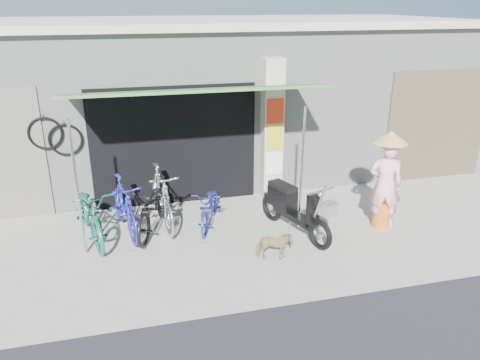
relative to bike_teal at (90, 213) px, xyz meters
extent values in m
plane|color=#A5A095|center=(2.90, -1.28, -0.52)|extent=(80.00, 80.00, 0.00)
cube|color=#9CA199|center=(2.90, 3.82, 1.23)|extent=(12.00, 5.00, 3.50)
cube|color=beige|center=(2.90, 3.82, 3.06)|extent=(12.30, 5.30, 0.16)
cube|color=black|center=(1.70, 1.30, 0.73)|extent=(3.40, 0.06, 2.50)
cube|color=black|center=(1.70, 1.31, 0.03)|extent=(3.06, 0.04, 1.10)
torus|color=black|center=(-0.40, 1.26, 1.03)|extent=(0.65, 0.05, 0.65)
cylinder|color=silver|center=(-0.40, 1.28, 1.35)|extent=(0.02, 0.02, 0.12)
torus|color=black|center=(-0.75, 1.26, 1.18)|extent=(0.65, 0.05, 0.65)
cylinder|color=silver|center=(-0.75, 1.28, 1.50)|extent=(0.02, 0.02, 0.12)
cube|color=#B8B29D|center=(3.75, 1.17, 0.98)|extent=(0.42, 0.42, 3.00)
cube|color=red|center=(3.75, 0.95, 1.43)|extent=(0.36, 0.02, 0.52)
cube|color=gold|center=(3.75, 0.95, 0.86)|extent=(0.36, 0.02, 0.52)
cube|color=white|center=(3.75, 0.95, 0.30)|extent=(0.36, 0.02, 0.50)
cube|color=#39692F|center=(2.00, 0.37, 2.03)|extent=(4.60, 1.88, 0.35)
cylinder|color=silver|center=(-0.10, -0.53, 0.66)|extent=(0.05, 0.05, 2.36)
cylinder|color=silver|center=(3.80, -0.53, 0.66)|extent=(0.05, 0.05, 2.36)
cube|color=brown|center=(7.90, 1.31, 0.78)|extent=(2.60, 0.06, 2.60)
imported|color=#166558|center=(0.00, 0.00, 0.00)|extent=(1.14, 2.07, 1.03)
imported|color=#22239E|center=(0.60, 0.09, 0.02)|extent=(0.86, 1.85, 1.07)
imported|color=black|center=(1.13, 0.03, -0.02)|extent=(1.27, 1.98, 0.98)
imported|color=silver|center=(1.29, 0.30, 0.06)|extent=(0.75, 1.96, 1.15)
imported|color=navy|center=(2.18, 0.01, -0.12)|extent=(1.03, 1.61, 0.80)
imported|color=tan|center=(2.97, -1.52, -0.26)|extent=(0.66, 0.42, 0.52)
torus|color=black|center=(3.86, -1.36, -0.23)|extent=(0.28, 0.57, 0.57)
torus|color=black|center=(3.40, -0.05, -0.23)|extent=(0.28, 0.57, 0.57)
cube|color=black|center=(3.63, -0.71, -0.15)|extent=(0.56, 1.04, 0.11)
cube|color=black|center=(3.50, -0.35, 0.08)|extent=(0.46, 0.65, 0.36)
cube|color=black|center=(3.50, -0.35, 0.31)|extent=(0.44, 0.64, 0.10)
cube|color=black|center=(3.79, -1.16, 0.15)|extent=(0.26, 0.18, 0.60)
cylinder|color=silver|center=(3.85, -1.33, 0.57)|extent=(0.54, 0.22, 0.03)
cube|color=silver|center=(3.91, -1.51, 0.32)|extent=(0.33, 0.29, 0.21)
imported|color=#FDAAB6|center=(5.37, -0.80, 0.34)|extent=(0.73, 0.62, 1.70)
cone|color=#C6571B|center=(5.37, -0.80, -0.29)|extent=(0.38, 0.38, 0.46)
cone|color=tan|center=(5.37, -0.80, 1.26)|extent=(0.64, 0.64, 0.22)
camera|label=1|loc=(0.77, -8.03, 3.55)|focal=35.00mm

